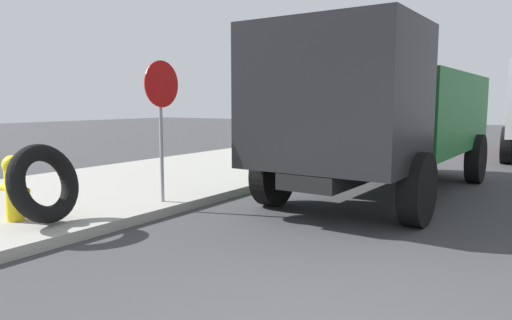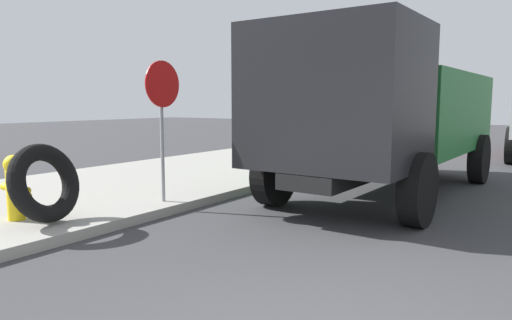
% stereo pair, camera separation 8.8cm
% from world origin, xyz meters
% --- Properties ---
extents(fire_hydrant, '(0.28, 0.62, 0.93)m').
position_xyz_m(fire_hydrant, '(0.79, 5.20, 0.65)').
color(fire_hydrant, yellow).
rests_on(fire_hydrant, sidewalk_curb).
extents(loose_tire, '(1.17, 0.69, 1.13)m').
position_xyz_m(loose_tire, '(0.92, 4.67, 0.71)').
color(loose_tire, black).
rests_on(loose_tire, sidewalk_curb).
extents(stop_sign, '(0.76, 0.08, 2.34)m').
position_xyz_m(stop_sign, '(2.87, 4.36, 1.78)').
color(stop_sign, gray).
rests_on(stop_sign, sidewalk_curb).
extents(dump_truck_green, '(7.06, 2.94, 3.00)m').
position_xyz_m(dump_truck_green, '(6.30, 1.73, 1.61)').
color(dump_truck_green, '#237033').
rests_on(dump_truck_green, ground).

